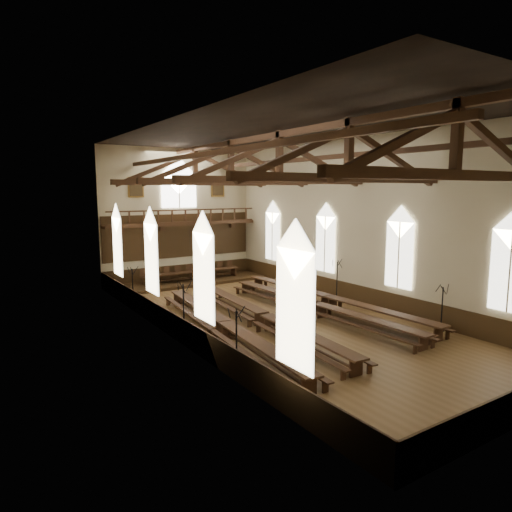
{
  "coord_description": "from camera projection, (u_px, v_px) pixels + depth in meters",
  "views": [
    {
      "loc": [
        -13.96,
        -19.35,
        6.9
      ],
      "look_at": [
        -0.46,
        1.5,
        3.31
      ],
      "focal_mm": 32.0,
      "sensor_mm": 36.0,
      "label": 1
    }
  ],
  "objects": [
    {
      "name": "candelabrum_left_far",
      "position": [
        133.0,
        293.0,
        27.62
      ],
      "size": [
        0.67,
        0.71,
        2.35
      ],
      "color": "black",
      "rests_on": "ground"
    },
    {
      "name": "side_windows",
      "position": [
        279.0,
        251.0,
        24.03
      ],
      "size": [
        11.85,
        19.8,
        4.5
      ],
      "color": "white",
      "rests_on": "room_walls"
    },
    {
      "name": "minstrels_gallery",
      "position": [
        181.0,
        230.0,
        34.53
      ],
      "size": [
        11.8,
        1.24,
        3.7
      ],
      "color": "#3B2012",
      "rests_on": "room_walls"
    },
    {
      "name": "ground",
      "position": [
        278.0,
        319.0,
        24.57
      ],
      "size": [
        26.0,
        26.0,
        0.0
      ],
      "primitive_type": "plane",
      "color": "brown",
      "rests_on": "ground"
    },
    {
      "name": "high_chairs",
      "position": [
        190.0,
        271.0,
        34.74
      ],
      "size": [
        7.71,
        0.51,
        1.1
      ],
      "color": "#3B2012",
      "rests_on": "dais"
    },
    {
      "name": "candelabrum_left_near",
      "position": [
        237.0,
        353.0,
        17.32
      ],
      "size": [
        0.76,
        0.75,
        2.56
      ],
      "color": "black",
      "rests_on": "ground"
    },
    {
      "name": "candelabrum_right_mid",
      "position": [
        337.0,
        288.0,
        28.64
      ],
      "size": [
        0.79,
        0.77,
        2.63
      ],
      "color": "black",
      "rests_on": "ground"
    },
    {
      "name": "end_window",
      "position": [
        179.0,
        186.0,
        34.25
      ],
      "size": [
        2.8,
        0.12,
        3.8
      ],
      "color": "white",
      "rests_on": "room_walls"
    },
    {
      "name": "wainscot_band",
      "position": [
        278.0,
        308.0,
        24.48
      ],
      "size": [
        12.0,
        26.0,
        1.2
      ],
      "color": "#33210F",
      "rests_on": "ground"
    },
    {
      "name": "room_walls",
      "position": [
        279.0,
        199.0,
        23.64
      ],
      "size": [
        26.0,
        26.0,
        26.0
      ],
      "color": "#B8AB8B",
      "rests_on": "ground"
    },
    {
      "name": "high_table",
      "position": [
        194.0,
        272.0,
        34.13
      ],
      "size": [
        7.39,
        0.93,
        0.69
      ],
      "color": "#3B2012",
      "rests_on": "dais"
    },
    {
      "name": "roof_trusses",
      "position": [
        279.0,
        164.0,
        23.39
      ],
      "size": [
        11.7,
        25.7,
        2.8
      ],
      "color": "#3B2012",
      "rests_on": "room_walls"
    },
    {
      "name": "dais",
      "position": [
        194.0,
        281.0,
        34.23
      ],
      "size": [
        11.4,
        3.1,
        0.21
      ],
      "primitive_type": "cube",
      "color": "#33210F",
      "rests_on": "ground"
    },
    {
      "name": "refectory_row_d",
      "position": [
        329.0,
        299.0,
        26.59
      ],
      "size": [
        1.94,
        15.03,
        0.81
      ],
      "color": "#3B2012",
      "rests_on": "ground"
    },
    {
      "name": "candelabrum_right_near",
      "position": [
        441.0,
        317.0,
        22.44
      ],
      "size": [
        0.7,
        0.67,
        2.34
      ],
      "color": "black",
      "rests_on": "ground"
    },
    {
      "name": "refectory_row_c",
      "position": [
        315.0,
        306.0,
        25.25
      ],
      "size": [
        1.82,
        14.51,
        0.76
      ],
      "color": "#3B2012",
      "rests_on": "ground"
    },
    {
      "name": "refectory_row_b",
      "position": [
        265.0,
        317.0,
        22.99
      ],
      "size": [
        2.09,
        14.59,
        0.76
      ],
      "color": "#3B2012",
      "rests_on": "ground"
    },
    {
      "name": "candelabrum_right_far",
      "position": [
        283.0,
        274.0,
        33.34
      ],
      "size": [
        0.79,
        0.74,
        2.6
      ],
      "color": "black",
      "rests_on": "ground"
    },
    {
      "name": "portraits",
      "position": [
        179.0,
        187.0,
        34.27
      ],
      "size": [
        7.75,
        0.09,
        1.45
      ],
      "color": "brown",
      "rests_on": "room_walls"
    },
    {
      "name": "candelabrum_left_mid",
      "position": [
        184.0,
        321.0,
        21.35
      ],
      "size": [
        0.73,
        0.84,
        2.74
      ],
      "color": "black",
      "rests_on": "ground"
    },
    {
      "name": "refectory_row_a",
      "position": [
        226.0,
        325.0,
        21.54
      ],
      "size": [
        2.3,
        14.88,
        0.79
      ],
      "color": "#3B2012",
      "rests_on": "ground"
    }
  ]
}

